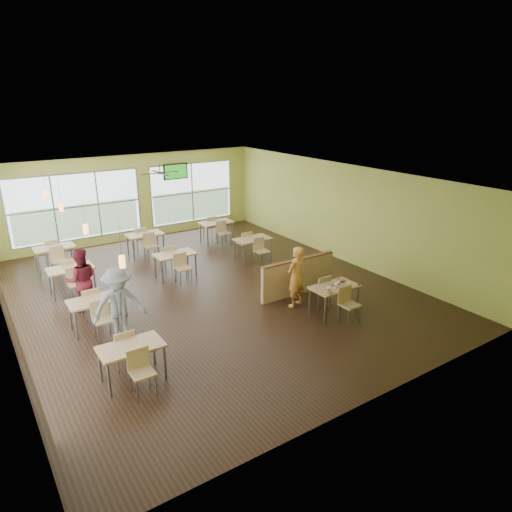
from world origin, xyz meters
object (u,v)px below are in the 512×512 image
half_wall_divider (298,276)px  food_basket (340,280)px  man_plaid (296,277)px  main_table (334,290)px

half_wall_divider → food_basket: size_ratio=10.50×
half_wall_divider → man_plaid: 0.82m
main_table → man_plaid: (-0.52, 0.89, 0.19)m
food_basket → half_wall_divider: bearing=104.6°
half_wall_divider → man_plaid: size_ratio=1.47×
food_basket → main_table: bearing=-156.3°
half_wall_divider → food_basket: (0.34, -1.30, 0.26)m
main_table → man_plaid: man_plaid is taller
main_table → food_basket: size_ratio=6.65×
main_table → food_basket: main_table is taller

